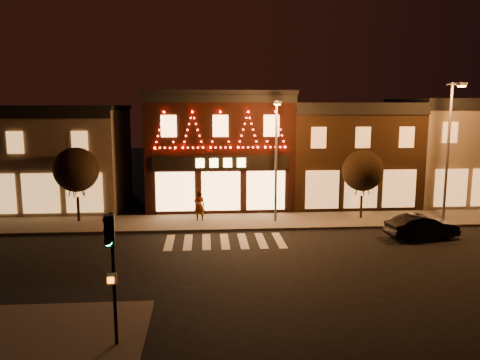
{
  "coord_description": "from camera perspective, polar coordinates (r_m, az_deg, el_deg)",
  "views": [
    {
      "loc": [
        -1.03,
        -20.98,
        7.44
      ],
      "look_at": [
        0.83,
        4.0,
        3.39
      ],
      "focal_mm": 35.51,
      "sensor_mm": 36.0,
      "label": 1
    }
  ],
  "objects": [
    {
      "name": "pedestrian",
      "position": [
        29.97,
        -4.89,
        -3.1
      ],
      "size": [
        0.69,
        0.46,
        1.86
      ],
      "primitive_type": "imported",
      "rotation": [
        0.0,
        0.0,
        3.12
      ],
      "color": "gray",
      "rests_on": "sidewalk_far"
    },
    {
      "name": "building_pulp",
      "position": [
        35.13,
        -2.57,
        3.83
      ],
      "size": [
        10.2,
        8.34,
        8.3
      ],
      "color": "black",
      "rests_on": "ground"
    },
    {
      "name": "ground",
      "position": [
        22.29,
        -1.39,
        -10.31
      ],
      "size": [
        120.0,
        120.0,
        0.0
      ],
      "primitive_type": "plane",
      "color": "black",
      "rests_on": "ground"
    },
    {
      "name": "tree_left",
      "position": [
        30.98,
        -19.09,
        1.17
      ],
      "size": [
        2.77,
        2.77,
        4.63
      ],
      "rotation": [
        0.0,
        0.0,
        -0.18
      ],
      "color": "black",
      "rests_on": "sidewalk_far"
    },
    {
      "name": "streetlamp_right",
      "position": [
        32.04,
        23.9,
        4.33
      ],
      "size": [
        0.71,
        1.96,
        8.55
      ],
      "rotation": [
        0.0,
        0.0,
        0.19
      ],
      "color": "#59595E",
      "rests_on": "sidewalk_far"
    },
    {
      "name": "streetlamp_mid",
      "position": [
        29.02,
        4.37,
        3.41
      ],
      "size": [
        0.51,
        1.72,
        7.47
      ],
      "rotation": [
        0.0,
        0.0,
        0.13
      ],
      "color": "#59595E",
      "rests_on": "sidewalk_far"
    },
    {
      "name": "sidewalk_near",
      "position": [
        16.31,
        -24.68,
        -18.54
      ],
      "size": [
        7.0,
        7.0,
        0.15
      ],
      "primitive_type": "cube",
      "color": "#47423D",
      "rests_on": "ground"
    },
    {
      "name": "traffic_signal_near",
      "position": [
        14.63,
        -15.21,
        -8.56
      ],
      "size": [
        0.32,
        0.43,
        4.13
      ],
      "rotation": [
        0.0,
        0.0,
        0.12
      ],
      "color": "black",
      "rests_on": "sidewalk_near"
    },
    {
      "name": "building_right_a",
      "position": [
        36.71,
        12.45,
        3.22
      ],
      "size": [
        9.2,
        8.28,
        7.5
      ],
      "color": "#342012",
      "rests_on": "ground"
    },
    {
      "name": "dark_sedan",
      "position": [
        28.43,
        21.02,
        -5.24
      ],
      "size": [
        4.16,
        1.94,
        1.32
      ],
      "primitive_type": "imported",
      "rotation": [
        0.0,
        0.0,
        1.71
      ],
      "color": "black",
      "rests_on": "ground"
    },
    {
      "name": "building_left",
      "position": [
        37.16,
        -23.05,
        2.62
      ],
      "size": [
        12.2,
        8.28,
        7.3
      ],
      "color": "#716250",
      "rests_on": "ground"
    },
    {
      "name": "sidewalk_far",
      "position": [
        30.06,
        1.66,
        -5.0
      ],
      "size": [
        44.0,
        4.0,
        0.15
      ],
      "primitive_type": "cube",
      "color": "#47423D",
      "rests_on": "ground"
    },
    {
      "name": "building_right_b",
      "position": [
        40.21,
        24.86,
        3.3
      ],
      "size": [
        9.2,
        8.28,
        7.8
      ],
      "color": "#716250",
      "rests_on": "ground"
    },
    {
      "name": "tree_right",
      "position": [
        31.17,
        14.52,
        1.07
      ],
      "size": [
        2.61,
        2.61,
        4.36
      ],
      "rotation": [
        0.0,
        0.0,
        -0.05
      ],
      "color": "black",
      "rests_on": "sidewalk_far"
    }
  ]
}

